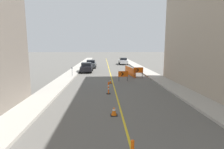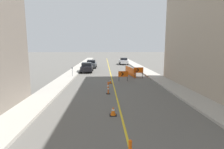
# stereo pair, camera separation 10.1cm
# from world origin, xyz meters

# --- Properties ---
(lane_stripe) EXTENTS (0.12, 69.26, 0.01)m
(lane_stripe) POSITION_xyz_m (0.00, 34.63, 0.00)
(lane_stripe) COLOR gold
(lane_stripe) RESTS_ON ground_plane
(sidewalk_left) EXTENTS (2.08, 69.26, 0.18)m
(sidewalk_left) POSITION_xyz_m (-6.02, 34.63, 0.09)
(sidewalk_left) COLOR #ADA89E
(sidewalk_left) RESTS_ON ground_plane
(sidewalk_right) EXTENTS (2.08, 69.26, 0.18)m
(sidewalk_right) POSITION_xyz_m (6.02, 34.63, 0.09)
(sidewalk_right) COLOR #ADA89E
(sidewalk_right) RESTS_ON ground_plane
(traffic_cone_second) EXTENTS (0.42, 0.42, 0.54)m
(traffic_cone_second) POSITION_xyz_m (-0.49, 14.27, 0.27)
(traffic_cone_second) COLOR black
(traffic_cone_second) RESTS_ON ground_plane
(traffic_cone_third) EXTENTS (0.35, 0.35, 0.52)m
(traffic_cone_third) POSITION_xyz_m (-0.31, 23.61, 0.26)
(traffic_cone_third) COLOR black
(traffic_cone_third) RESTS_ON ground_plane
(delineator_post_rear) EXTENTS (0.35, 0.35, 1.10)m
(delineator_post_rear) POSITION_xyz_m (-0.67, 19.21, 0.47)
(delineator_post_rear) COLOR black
(delineator_post_rear) RESTS_ON ground_plane
(arrow_barricade_primary) EXTENTS (1.19, 0.17, 1.23)m
(arrow_barricade_primary) POSITION_xyz_m (1.28, 24.91, 0.85)
(arrow_barricade_primary) COLOR #EF560C
(arrow_barricade_primary) RESTS_ON ground_plane
(arrow_barricade_secondary) EXTENTS (1.29, 0.13, 1.44)m
(arrow_barricade_secondary) POSITION_xyz_m (3.54, 26.90, 1.03)
(arrow_barricade_secondary) COLOR #EF560C
(arrow_barricade_secondary) RESTS_ON ground_plane
(safety_mesh_fence) EXTENTS (0.80, 5.01, 1.18)m
(safety_mesh_fence) POSITION_xyz_m (2.81, 29.23, 0.59)
(safety_mesh_fence) COLOR #EF560C
(safety_mesh_fence) RESTS_ON ground_plane
(parked_car_curb_near) EXTENTS (1.95, 4.34, 1.59)m
(parked_car_curb_near) POSITION_xyz_m (-3.85, 33.03, 0.80)
(parked_car_curb_near) COLOR black
(parked_car_curb_near) RESTS_ON ground_plane
(parked_car_curb_mid) EXTENTS (1.94, 4.32, 1.59)m
(parked_car_curb_mid) POSITION_xyz_m (-3.49, 38.80, 0.80)
(parked_car_curb_mid) COLOR #474C51
(parked_car_curb_mid) RESTS_ON ground_plane
(parked_car_curb_far) EXTENTS (1.94, 4.32, 1.59)m
(parked_car_curb_far) POSITION_xyz_m (3.64, 45.57, 0.80)
(parked_car_curb_far) COLOR silver
(parked_car_curb_far) RESTS_ON ground_plane
(parking_meter_far_curb) EXTENTS (0.12, 0.11, 1.28)m
(parking_meter_far_curb) POSITION_xyz_m (-5.33, 27.88, 1.08)
(parking_meter_far_curb) COLOR #4C4C51
(parking_meter_far_curb) RESTS_ON sidewalk_left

